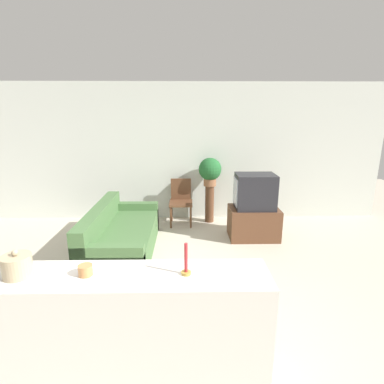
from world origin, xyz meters
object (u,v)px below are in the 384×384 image
at_px(couch, 121,237).
at_px(potted_plant, 210,170).
at_px(television, 255,191).
at_px(wooden_chair, 181,199).
at_px(decorative_bowl, 17,266).

relative_size(couch, potted_plant, 3.60).
xyz_separation_m(couch, television, (2.18, 0.55, 0.57)).
xyz_separation_m(television, wooden_chair, (-1.27, 0.72, -0.34)).
bearing_deg(potted_plant, wooden_chair, -171.68).
height_order(wooden_chair, potted_plant, potted_plant).
relative_size(wooden_chair, decorative_bowl, 4.44).
height_order(couch, decorative_bowl, decorative_bowl).
relative_size(couch, wooden_chair, 2.26).
distance_m(television, decorative_bowl, 3.80).
distance_m(television, wooden_chair, 1.50).
bearing_deg(television, potted_plant, 130.96).
bearing_deg(couch, wooden_chair, 54.43).
height_order(couch, potted_plant, potted_plant).
bearing_deg(wooden_chair, decorative_bowl, -105.93).
xyz_separation_m(potted_plant, decorative_bowl, (-1.63, -3.80, 0.06)).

